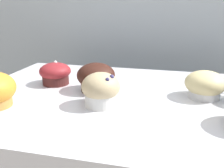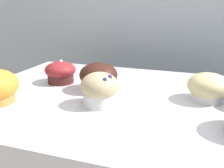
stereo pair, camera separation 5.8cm
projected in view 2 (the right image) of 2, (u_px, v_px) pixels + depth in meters
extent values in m
cube|color=#A8B2B7|center=(172.00, 54.00, 1.24)|extent=(3.20, 0.10, 1.80)
cylinder|color=#3F2C22|center=(99.00, 83.00, 0.77)|extent=(0.09, 0.09, 0.05)
ellipsoid|color=#351811|center=(98.00, 75.00, 0.76)|extent=(0.11, 0.11, 0.07)
cylinder|color=silver|center=(208.00, 93.00, 0.69)|extent=(0.08, 0.08, 0.04)
ellipsoid|color=#D4C183|center=(208.00, 86.00, 0.68)|extent=(0.11, 0.11, 0.07)
cylinder|color=#481E1C|center=(61.00, 76.00, 0.84)|extent=(0.08, 0.08, 0.04)
ellipsoid|color=maroon|center=(60.00, 70.00, 0.84)|extent=(0.10, 0.10, 0.05)
sphere|color=white|center=(61.00, 61.00, 0.84)|extent=(0.01, 0.01, 0.01)
cylinder|color=silver|center=(100.00, 96.00, 0.66)|extent=(0.08, 0.08, 0.05)
ellipsoid|color=tan|center=(99.00, 86.00, 0.65)|extent=(0.10, 0.10, 0.07)
sphere|color=navy|center=(110.00, 77.00, 0.63)|extent=(0.01, 0.01, 0.01)
sphere|color=navy|center=(105.00, 79.00, 0.61)|extent=(0.01, 0.01, 0.01)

